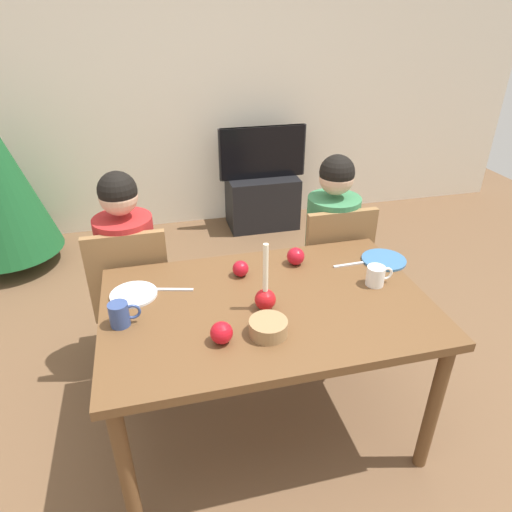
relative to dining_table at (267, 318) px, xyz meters
The scene contains 20 objects.
ground_plane 0.67m from the dining_table, ahead, with size 7.68×7.68×0.00m, color brown.
back_wall 2.68m from the dining_table, 90.00° to the left, with size 6.40×0.10×2.60m, color beige.
dining_table is the anchor object (origin of this frame).
chair_left 0.86m from the dining_table, 134.16° to the left, with size 0.40×0.40×0.90m.
chair_right 0.84m from the dining_table, 47.33° to the left, with size 0.40×0.40×0.90m.
person_left_child 0.88m from the dining_table, 132.67° to the left, with size 0.30×0.30×1.17m.
person_right_child 0.86m from the dining_table, 48.81° to the left, with size 0.30×0.30×1.17m.
tv_stand 2.41m from the dining_table, 75.96° to the left, with size 0.64×0.40×0.48m, color black.
tv 2.37m from the dining_table, 75.96° to the left, with size 0.79×0.05×0.46m.
candle_centerpiece 0.15m from the dining_table, 115.52° to the right, with size 0.09×0.09×0.31m.
plate_left 0.60m from the dining_table, 161.12° to the left, with size 0.21×0.21×0.01m, color silver.
plate_right 0.70m from the dining_table, 17.47° to the left, with size 0.22×0.22×0.01m, color teal.
mug_left 0.62m from the dining_table, behind, with size 0.13×0.08×0.10m.
mug_right 0.53m from the dining_table, ahead, with size 0.13×0.08×0.09m.
fork_left 0.44m from the dining_table, 153.63° to the left, with size 0.18×0.01×0.01m, color silver.
fork_right 0.53m from the dining_table, 23.37° to the left, with size 0.18×0.01×0.01m, color silver.
bowl_walnuts 0.24m from the dining_table, 103.84° to the right, with size 0.15×0.15×0.06m, color #99754C.
apple_near_candle 0.28m from the dining_table, 104.99° to the left, with size 0.08×0.08×0.08m, color #B31220.
apple_by_left_plate 0.34m from the dining_table, 138.09° to the right, with size 0.09×0.09×0.09m, color red.
apple_by_right_mug 0.38m from the dining_table, 52.12° to the left, with size 0.09×0.09×0.09m, color #B41220.
Camera 1 is at (-0.43, -1.54, 1.88)m, focal length 31.75 mm.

